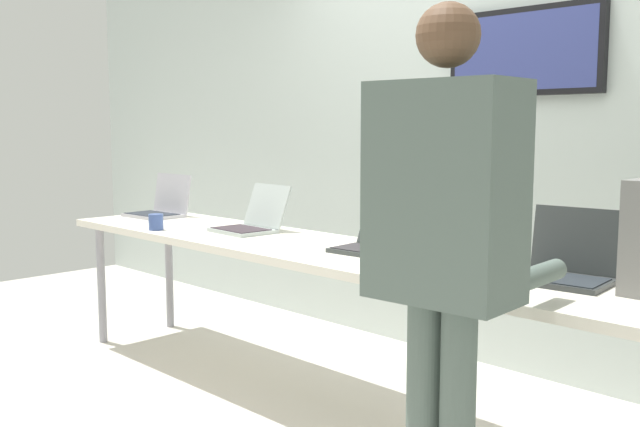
# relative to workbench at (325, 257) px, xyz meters

# --- Properties ---
(ground) EXTENTS (8.00, 8.00, 0.04)m
(ground) POSITION_rel_workbench_xyz_m (0.00, 0.00, -0.76)
(ground) COLOR beige
(back_wall) EXTENTS (8.00, 0.11, 2.55)m
(back_wall) POSITION_rel_workbench_xyz_m (0.01, 1.13, 0.55)
(back_wall) COLOR silver
(back_wall) RESTS_ON ground
(workbench) EXTENTS (3.67, 0.70, 0.79)m
(workbench) POSITION_rel_workbench_xyz_m (0.00, 0.00, 0.00)
(workbench) COLOR silver
(workbench) RESTS_ON ground
(laptop_station_0) EXTENTS (0.37, 0.32, 0.27)m
(laptop_station_0) POSITION_rel_workbench_xyz_m (-1.60, 0.11, 0.11)
(laptop_station_0) COLOR #B1AFB9
(laptop_station_0) RESTS_ON workbench
(laptop_station_1) EXTENTS (0.34, 0.36, 0.25)m
(laptop_station_1) POSITION_rel_workbench_xyz_m (-0.66, 0.09, 0.10)
(laptop_station_1) COLOR #AAB6B2
(laptop_station_1) RESTS_ON workbench
(laptop_station_2) EXTENTS (0.33, 0.35, 0.23)m
(laptop_station_2) POSITION_rel_workbench_xyz_m (0.24, 0.09, 0.10)
(laptop_station_2) COLOR #373C3B
(laptop_station_2) RESTS_ON workbench
(laptop_station_3) EXTENTS (0.37, 0.32, 0.27)m
(laptop_station_3) POSITION_rel_workbench_xyz_m (1.16, 0.11, 0.11)
(laptop_station_3) COLOR #353939
(laptop_station_3) RESTS_ON workbench
(person) EXTENTS (0.45, 0.60, 1.72)m
(person) POSITION_rel_workbench_xyz_m (1.12, -0.62, 0.31)
(person) COLOR #55655E
(person) RESTS_ON ground
(coffee_mug) EXTENTS (0.08, 0.08, 0.09)m
(coffee_mug) POSITION_rel_workbench_xyz_m (-1.08, -0.25, 0.09)
(coffee_mug) COLOR #3D5496
(coffee_mug) RESTS_ON workbench
(paper_sheet) EXTENTS (0.22, 0.30, 0.00)m
(paper_sheet) POSITION_rel_workbench_xyz_m (0.94, -0.17, 0.05)
(paper_sheet) COLOR white
(paper_sheet) RESTS_ON workbench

